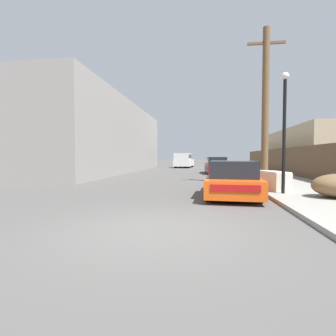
% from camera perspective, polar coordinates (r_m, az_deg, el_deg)
% --- Properties ---
extents(ground_plane, '(220.00, 220.00, 0.00)m').
position_cam_1_polar(ground_plane, '(5.27, -3.08, -13.46)').
color(ground_plane, '#4F4C49').
extents(sidewalk_curb, '(4.20, 63.00, 0.12)m').
position_cam_1_polar(sidewalk_curb, '(28.84, 16.46, -0.35)').
color(sidewalk_curb, gray).
rests_on(sidewalk_curb, ground).
extents(discarded_fridge, '(1.05, 1.92, 0.76)m').
position_cam_1_polar(discarded_fridge, '(11.46, 21.80, -2.48)').
color(discarded_fridge, silver).
rests_on(discarded_fridge, sidewalk_curb).
extents(parked_sports_car_red, '(2.10, 4.46, 1.29)m').
position_cam_1_polar(parked_sports_car_red, '(9.86, 13.83, -2.57)').
color(parked_sports_car_red, '#E05114').
rests_on(parked_sports_car_red, ground).
extents(car_parked_mid, '(1.95, 4.65, 1.41)m').
position_cam_1_polar(car_parked_mid, '(22.89, 10.43, 0.48)').
color(car_parked_mid, '#5B1E19').
rests_on(car_parked_mid, ground).
extents(pickup_truck, '(2.41, 5.37, 1.87)m').
position_cam_1_polar(pickup_truck, '(34.18, 3.43, 1.64)').
color(pickup_truck, silver).
rests_on(pickup_truck, ground).
extents(utility_pole, '(1.80, 0.34, 7.69)m').
position_cam_1_polar(utility_pole, '(14.24, 20.44, 12.87)').
color(utility_pole, brown).
rests_on(utility_pole, sidewalk_curb).
extents(street_lamp, '(0.26, 0.26, 4.32)m').
position_cam_1_polar(street_lamp, '(10.37, 23.99, 8.93)').
color(street_lamp, black).
rests_on(street_lamp, sidewalk_curb).
extents(wooden_fence, '(0.08, 33.83, 2.00)m').
position_cam_1_polar(wooden_fence, '(21.22, 25.06, 1.38)').
color(wooden_fence, brown).
rests_on(wooden_fence, sidewalk_curb).
extents(building_left_block, '(7.00, 23.85, 6.45)m').
position_cam_1_polar(building_left_block, '(26.60, -14.48, 6.26)').
color(building_left_block, gray).
rests_on(building_left_block, ground).
extents(building_right_house, '(6.00, 14.64, 4.06)m').
position_cam_1_polar(building_right_house, '(28.71, 29.41, 3.35)').
color(building_right_house, tan).
rests_on(building_right_house, ground).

